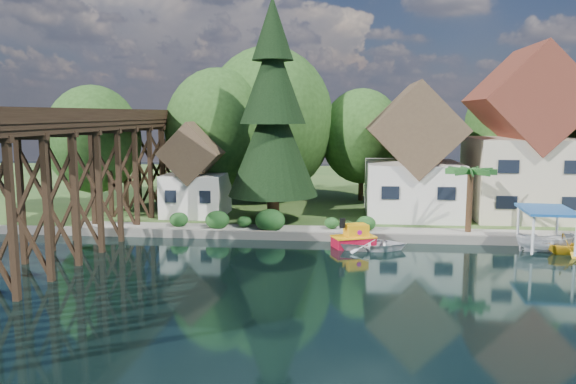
% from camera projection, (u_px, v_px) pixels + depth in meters
% --- Properties ---
extents(ground, '(140.00, 140.00, 0.00)m').
position_uv_depth(ground, '(319.00, 272.00, 32.03)').
color(ground, black).
rests_on(ground, ground).
extents(bank, '(140.00, 52.00, 0.50)m').
position_uv_depth(bank, '(333.00, 189.00, 65.49)').
color(bank, '#2D5220').
rests_on(bank, ground).
extents(seawall, '(60.00, 0.40, 0.62)m').
position_uv_depth(seawall, '(381.00, 238.00, 39.46)').
color(seawall, slate).
rests_on(seawall, ground).
extents(promenade, '(50.00, 2.60, 0.06)m').
position_uv_depth(promenade, '(408.00, 232.00, 40.51)').
color(promenade, gray).
rests_on(promenade, bank).
extents(trestle_bridge, '(4.12, 44.18, 9.30)m').
position_uv_depth(trestle_bridge, '(87.00, 168.00, 37.99)').
color(trestle_bridge, black).
rests_on(trestle_bridge, ground).
extents(house_left, '(7.64, 8.64, 11.02)m').
position_uv_depth(house_left, '(413.00, 160.00, 46.37)').
color(house_left, white).
rests_on(house_left, bank).
extents(house_center, '(8.65, 9.18, 13.89)m').
position_uv_depth(house_center, '(525.00, 145.00, 45.78)').
color(house_center, beige).
rests_on(house_center, bank).
extents(shed, '(5.09, 5.40, 7.85)m').
position_uv_depth(shed, '(196.00, 176.00, 46.89)').
color(shed, white).
rests_on(shed, bank).
extents(bg_trees, '(49.90, 13.30, 10.57)m').
position_uv_depth(bg_trees, '(341.00, 132.00, 51.85)').
color(bg_trees, '#382314').
rests_on(bg_trees, bank).
extents(shrubs, '(15.76, 2.47, 1.70)m').
position_uv_depth(shrubs, '(263.00, 219.00, 41.44)').
color(shrubs, '#174117').
rests_on(shrubs, bank).
extents(conifer, '(7.02, 7.02, 17.28)m').
position_uv_depth(conifer, '(273.00, 116.00, 43.21)').
color(conifer, '#382314').
rests_on(conifer, bank).
extents(palm_tree, '(4.53, 4.53, 4.92)m').
position_uv_depth(palm_tree, '(471.00, 173.00, 39.73)').
color(palm_tree, '#382314').
rests_on(palm_tree, bank).
extents(tugboat, '(3.22, 2.52, 2.06)m').
position_uv_depth(tugboat, '(354.00, 238.00, 38.04)').
color(tugboat, '#A90B25').
rests_on(tugboat, ground).
extents(boat_white_a, '(4.45, 3.22, 0.91)m').
position_uv_depth(boat_white_a, '(374.00, 243.00, 37.31)').
color(boat_white_a, silver).
rests_on(boat_white_a, ground).
extents(boat_canopy, '(3.69, 4.67, 2.88)m').
position_uv_depth(boat_canopy, '(545.00, 234.00, 36.48)').
color(boat_canopy, silver).
rests_on(boat_canopy, ground).
extents(boat_yellow, '(2.85, 2.47, 1.47)m').
position_uv_depth(boat_yellow, '(565.00, 243.00, 36.01)').
color(boat_yellow, yellow).
rests_on(boat_yellow, ground).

